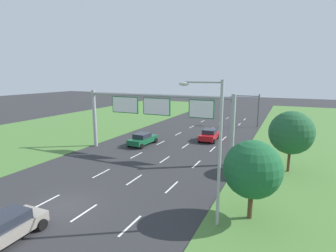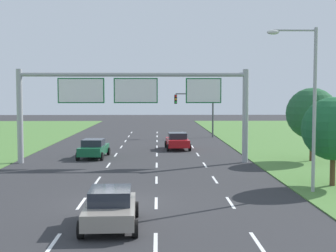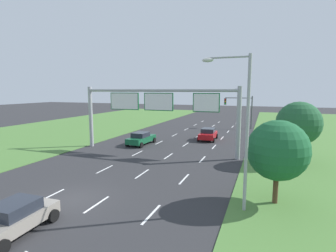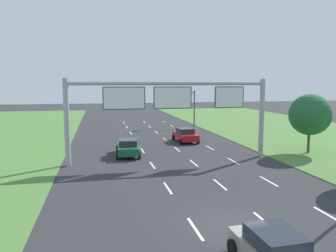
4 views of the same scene
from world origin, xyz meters
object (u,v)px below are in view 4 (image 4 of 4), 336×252
(car_lead_silver, at_px, (185,135))
(sign_gantry, at_px, (171,103))
(traffic_light_mast, at_px, (182,102))
(car_mid_lane, at_px, (276,252))
(roadside_tree_mid, at_px, (310,115))
(car_near_red, at_px, (128,147))

(car_lead_silver, xyz_separation_m, sign_gantry, (-3.63, -8.77, 4.15))
(car_lead_silver, bearing_deg, sign_gantry, -115.04)
(traffic_light_mast, bearing_deg, car_mid_lane, -99.66)
(car_lead_silver, distance_m, roadside_tree_mid, 13.28)
(car_near_red, xyz_separation_m, car_mid_lane, (3.38, -20.06, -0.02))
(car_lead_silver, distance_m, car_mid_lane, 26.12)
(car_near_red, bearing_deg, sign_gantry, -38.00)
(traffic_light_mast, bearing_deg, sign_gantry, -106.92)
(traffic_light_mast, bearing_deg, car_lead_silver, -102.84)
(car_mid_lane, distance_m, traffic_light_mast, 39.18)
(car_lead_silver, relative_size, car_mid_lane, 1.05)
(car_near_red, xyz_separation_m, traffic_light_mast, (9.93, 18.44, 3.09))
(car_near_red, height_order, car_lead_silver, car_lead_silver)
(sign_gantry, bearing_deg, car_near_red, 139.08)
(roadside_tree_mid, bearing_deg, car_near_red, 171.28)
(traffic_light_mast, bearing_deg, roadside_tree_mid, -71.62)
(car_mid_lane, bearing_deg, car_lead_silver, 79.79)
(car_near_red, distance_m, traffic_light_mast, 21.17)
(car_mid_lane, bearing_deg, traffic_light_mast, 78.21)
(car_mid_lane, height_order, traffic_light_mast, traffic_light_mast)
(car_near_red, bearing_deg, car_mid_lane, -77.52)
(sign_gantry, xyz_separation_m, traffic_light_mast, (6.51, 21.40, -1.07))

